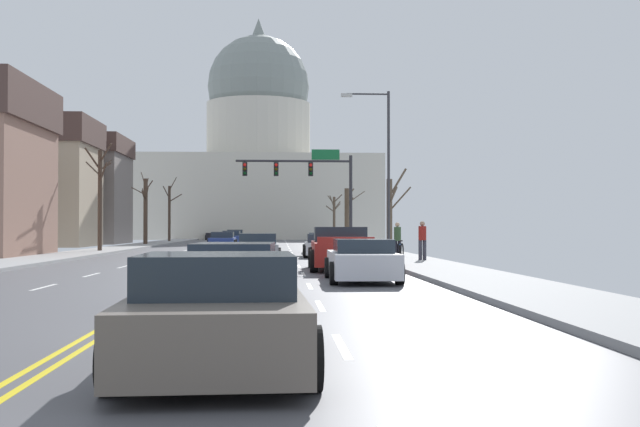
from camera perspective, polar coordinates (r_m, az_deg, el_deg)
name	(u,v)px	position (r m, az deg, el deg)	size (l,w,h in m)	color
ground	(218,262)	(34.46, -7.57, -3.60)	(20.00, 180.00, 0.20)	#4F4F55
signal_gantry	(309,177)	(52.13, -0.81, 2.73)	(7.91, 0.41, 6.71)	#28282D
street_lamp_right	(382,158)	(38.75, 4.64, 4.11)	(2.47, 0.24, 8.27)	#333338
capitol_building	(258,163)	(104.89, -4.59, 3.78)	(31.90, 19.75, 30.01)	beige
sedan_near_00	(322,243)	(47.26, 0.11, -2.20)	(2.07, 4.64, 1.23)	silver
sedan_near_01	(323,246)	(40.53, 0.20, -2.43)	(2.13, 4.57, 1.22)	silver
sedan_near_02	(258,249)	(34.09, -4.60, -2.63)	(2.01, 4.26, 1.30)	#9EA3A8
pickup_truck_near_03	(341,250)	(28.56, 1.56, -2.73)	(2.46, 5.36, 1.59)	maroon
sedan_near_04	(362,261)	(22.50, 3.13, -3.55)	(2.09, 4.71, 1.23)	silver
sedan_near_05	(235,276)	(15.64, -6.32, -4.63)	(2.10, 4.67, 1.27)	navy
sedan_near_06	(218,315)	(8.75, -7.59, -7.47)	(2.21, 4.27, 1.29)	#6B6056
sedan_oncoming_00	(222,240)	(58.88, -7.24, -1.98)	(2.12, 4.32, 1.20)	navy
sedan_oncoming_01	(231,238)	(71.60, -6.59, -1.80)	(1.96, 4.70, 1.22)	navy
sedan_oncoming_02	(235,236)	(84.50, -6.31, -1.66)	(2.08, 4.26, 1.28)	silver
sedan_oncoming_03	(214,235)	(96.00, -7.84, -1.57)	(2.16, 4.53, 1.32)	black
flank_building_01	(69,190)	(76.60, -18.10, 1.69)	(10.73, 9.28, 10.12)	slate
flank_building_02	(23,182)	(66.75, -21.13, 2.22)	(11.42, 8.45, 10.38)	tan
bare_tree_00	(390,213)	(42.01, 5.25, 0.07)	(1.47, 1.65, 4.67)	brown
bare_tree_01	(100,193)	(49.09, -15.99, 1.47)	(1.93, 1.85, 6.56)	#423328
bare_tree_02	(347,215)	(65.70, 2.02, -0.09)	(1.74, 1.77, 4.75)	#4C3D2D
bare_tree_03	(170,211)	(80.55, -11.09, 0.17)	(1.90, 1.92, 6.54)	#423328
bare_tree_04	(334,216)	(86.51, 1.06, -0.15)	(1.82, 2.11, 5.09)	brown
bare_tree_05	(145,209)	(66.72, -12.81, 0.31)	(1.86, 2.54, 6.16)	#423328
pedestrian_00	(422,238)	(33.90, 7.60, -1.83)	(0.35, 0.34, 1.70)	#33333D
pedestrian_01	(397,238)	(37.41, 5.76, -1.80)	(0.35, 0.34, 1.67)	black
bicycle_parked	(400,250)	(36.83, 5.97, -2.71)	(0.12, 1.77, 0.85)	black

